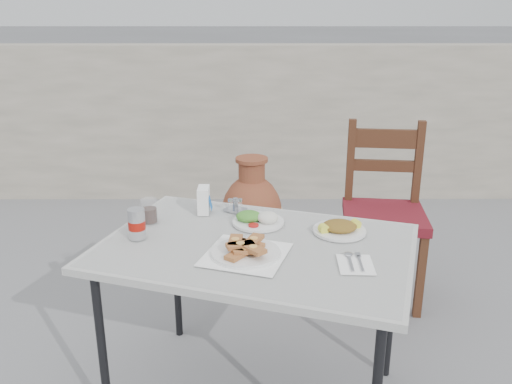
{
  "coord_description": "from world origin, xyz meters",
  "views": [
    {
      "loc": [
        0.08,
        -1.73,
        1.48
      ],
      "look_at": [
        0.09,
        0.1,
        0.85
      ],
      "focal_mm": 38.0,
      "sensor_mm": 36.0,
      "label": 1
    }
  ],
  "objects_px": {
    "cola_glass": "(149,212)",
    "condiment_caddy": "(235,206)",
    "salad_chopped_plate": "(340,228)",
    "napkin_holder": "(204,200)",
    "salad_rice_plate": "(258,219)",
    "terracotta_urn": "(252,213)",
    "pide_plate": "(246,248)",
    "soda_can": "(137,224)",
    "chair": "(384,211)",
    "cafe_table": "(256,255)"
  },
  "relations": [
    {
      "from": "chair",
      "to": "cola_glass",
      "type": "bearing_deg",
      "value": -143.45
    },
    {
      "from": "salad_chopped_plate",
      "to": "napkin_holder",
      "type": "relative_size",
      "value": 1.86
    },
    {
      "from": "soda_can",
      "to": "chair",
      "type": "height_order",
      "value": "chair"
    },
    {
      "from": "chair",
      "to": "pide_plate",
      "type": "bearing_deg",
      "value": -120.37
    },
    {
      "from": "pide_plate",
      "to": "terracotta_urn",
      "type": "bearing_deg",
      "value": 89.42
    },
    {
      "from": "soda_can",
      "to": "pide_plate",
      "type": "bearing_deg",
      "value": -19.63
    },
    {
      "from": "salad_rice_plate",
      "to": "terracotta_urn",
      "type": "relative_size",
      "value": 0.32
    },
    {
      "from": "soda_can",
      "to": "condiment_caddy",
      "type": "distance_m",
      "value": 0.45
    },
    {
      "from": "salad_chopped_plate",
      "to": "terracotta_urn",
      "type": "bearing_deg",
      "value": 106.29
    },
    {
      "from": "salad_rice_plate",
      "to": "condiment_caddy",
      "type": "xyz_separation_m",
      "value": [
        -0.09,
        0.14,
        0.0
      ]
    },
    {
      "from": "soda_can",
      "to": "chair",
      "type": "xyz_separation_m",
      "value": [
        1.1,
        0.78,
        -0.25
      ]
    },
    {
      "from": "cafe_table",
      "to": "soda_can",
      "type": "distance_m",
      "value": 0.45
    },
    {
      "from": "salad_rice_plate",
      "to": "salad_chopped_plate",
      "type": "distance_m",
      "value": 0.32
    },
    {
      "from": "napkin_holder",
      "to": "terracotta_urn",
      "type": "xyz_separation_m",
      "value": [
        0.19,
        0.95,
        -0.43
      ]
    },
    {
      "from": "cola_glass",
      "to": "chair",
      "type": "bearing_deg",
      "value": 29.75
    },
    {
      "from": "pide_plate",
      "to": "salad_rice_plate",
      "type": "bearing_deg",
      "value": 81.42
    },
    {
      "from": "soda_can",
      "to": "cola_glass",
      "type": "height_order",
      "value": "soda_can"
    },
    {
      "from": "pide_plate",
      "to": "salad_chopped_plate",
      "type": "distance_m",
      "value": 0.4
    },
    {
      "from": "cola_glass",
      "to": "condiment_caddy",
      "type": "height_order",
      "value": "cola_glass"
    },
    {
      "from": "salad_rice_plate",
      "to": "soda_can",
      "type": "height_order",
      "value": "soda_can"
    },
    {
      "from": "soda_can",
      "to": "chair",
      "type": "bearing_deg",
      "value": 35.32
    },
    {
      "from": "cafe_table",
      "to": "chair",
      "type": "xyz_separation_m",
      "value": [
        0.66,
        0.83,
        -0.15
      ]
    },
    {
      "from": "cafe_table",
      "to": "chair",
      "type": "bearing_deg",
      "value": 51.3
    },
    {
      "from": "salad_rice_plate",
      "to": "chair",
      "type": "distance_m",
      "value": 0.94
    },
    {
      "from": "pide_plate",
      "to": "napkin_holder",
      "type": "xyz_separation_m",
      "value": [
        -0.18,
        0.4,
        0.03
      ]
    },
    {
      "from": "soda_can",
      "to": "chair",
      "type": "relative_size",
      "value": 0.12
    },
    {
      "from": "pide_plate",
      "to": "condiment_caddy",
      "type": "xyz_separation_m",
      "value": [
        -0.05,
        0.42,
        -0.01
      ]
    },
    {
      "from": "salad_rice_plate",
      "to": "cafe_table",
      "type": "bearing_deg",
      "value": -92.13
    },
    {
      "from": "soda_can",
      "to": "cola_glass",
      "type": "relative_size",
      "value": 1.21
    },
    {
      "from": "pide_plate",
      "to": "salad_chopped_plate",
      "type": "xyz_separation_m",
      "value": [
        0.35,
        0.2,
        -0.01
      ]
    },
    {
      "from": "salad_chopped_plate",
      "to": "napkin_holder",
      "type": "distance_m",
      "value": 0.57
    },
    {
      "from": "salad_chopped_plate",
      "to": "napkin_holder",
      "type": "xyz_separation_m",
      "value": [
        -0.53,
        0.21,
        0.04
      ]
    },
    {
      "from": "pide_plate",
      "to": "cola_glass",
      "type": "xyz_separation_m",
      "value": [
        -0.38,
        0.3,
        0.02
      ]
    },
    {
      "from": "cafe_table",
      "to": "cola_glass",
      "type": "xyz_separation_m",
      "value": [
        -0.42,
        0.21,
        0.09
      ]
    },
    {
      "from": "pide_plate",
      "to": "cola_glass",
      "type": "height_order",
      "value": "cola_glass"
    },
    {
      "from": "pide_plate",
      "to": "terracotta_urn",
      "type": "relative_size",
      "value": 0.53
    },
    {
      "from": "chair",
      "to": "salad_rice_plate",
      "type": "bearing_deg",
      "value": -129.0
    },
    {
      "from": "napkin_holder",
      "to": "salad_chopped_plate",
      "type": "bearing_deg",
      "value": -21.39
    },
    {
      "from": "salad_rice_plate",
      "to": "salad_chopped_plate",
      "type": "relative_size",
      "value": 1.01
    },
    {
      "from": "cola_glass",
      "to": "condiment_caddy",
      "type": "xyz_separation_m",
      "value": [
        0.33,
        0.12,
        -0.02
      ]
    },
    {
      "from": "cola_glass",
      "to": "terracotta_urn",
      "type": "xyz_separation_m",
      "value": [
        0.4,
        1.05,
        -0.41
      ]
    },
    {
      "from": "salad_chopped_plate",
      "to": "cola_glass",
      "type": "xyz_separation_m",
      "value": [
        -0.74,
        0.11,
        0.02
      ]
    },
    {
      "from": "cafe_table",
      "to": "chair",
      "type": "height_order",
      "value": "chair"
    },
    {
      "from": "salad_rice_plate",
      "to": "soda_can",
      "type": "bearing_deg",
      "value": -162.37
    },
    {
      "from": "cafe_table",
      "to": "salad_rice_plate",
      "type": "height_order",
      "value": "salad_rice_plate"
    },
    {
      "from": "condiment_caddy",
      "to": "terracotta_urn",
      "type": "distance_m",
      "value": 1.01
    },
    {
      "from": "terracotta_urn",
      "to": "cola_glass",
      "type": "bearing_deg",
      "value": -110.72
    },
    {
      "from": "soda_can",
      "to": "napkin_holder",
      "type": "bearing_deg",
      "value": 49.77
    },
    {
      "from": "cafe_table",
      "to": "terracotta_urn",
      "type": "xyz_separation_m",
      "value": [
        -0.02,
        1.26,
        -0.33
      ]
    },
    {
      "from": "terracotta_urn",
      "to": "salad_rice_plate",
      "type": "bearing_deg",
      "value": -88.44
    }
  ]
}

